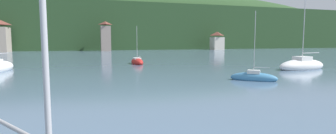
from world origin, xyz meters
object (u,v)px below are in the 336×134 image
shore_building_westcentral (106,37)px  sailboat_mid_7 (302,66)px  shore_building_central (217,41)px  sailboat_far_0 (137,62)px  shore_building_west (0,36)px  sailboat_mid_1 (254,78)px

shore_building_westcentral → sailboat_mid_7: 68.06m
shore_building_central → sailboat_far_0: shore_building_central is taller
shore_building_central → sailboat_mid_7: 69.21m
shore_building_west → shore_building_westcentral: shore_building_westcentral is taller
sailboat_mid_7 → shore_building_westcentral: bearing=-81.1°
shore_building_west → shore_building_central: (73.34, -0.89, -1.48)m
shore_building_west → shore_building_westcentral: size_ratio=1.00×
sailboat_mid_7 → sailboat_mid_1: bearing=20.8°
shore_building_westcentral → sailboat_far_0: shore_building_westcentral is taller
shore_building_westcentral → shore_building_central: bearing=0.2°
shore_building_west → sailboat_far_0: (32.36, -52.35, -4.52)m
shore_building_westcentral → sailboat_mid_1: shore_building_westcentral is taller
shore_building_west → sailboat_far_0: shore_building_west is taller
shore_building_central → sailboat_far_0: size_ratio=1.13×
sailboat_far_0 → shore_building_central: bearing=-39.8°
shore_building_west → sailboat_mid_1: size_ratio=1.54×
shore_building_west → sailboat_mid_7: size_ratio=0.92×
sailboat_far_0 → shore_building_west: bearing=30.4°
sailboat_far_0 → sailboat_mid_7: (18.21, -13.83, 0.15)m
shore_building_west → sailboat_far_0: 61.71m
sailboat_mid_1 → sailboat_mid_7: (11.45, 6.18, 0.19)m
shore_building_west → shore_building_westcentral: (31.43, -1.02, 0.03)m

